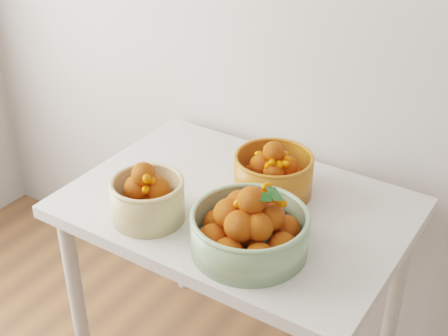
{
  "coord_description": "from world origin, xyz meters",
  "views": [
    {
      "loc": [
        0.36,
        0.28,
        1.8
      ],
      "look_at": [
        -0.44,
        1.51,
        0.92
      ],
      "focal_mm": 50.0,
      "sensor_mm": 36.0,
      "label": 1
    }
  ],
  "objects_px": {
    "bowl_green": "(249,229)",
    "bowl_orange": "(273,173)",
    "bowl_cream": "(148,197)",
    "table": "(237,228)"
  },
  "relations": [
    {
      "from": "bowl_green",
      "to": "bowl_orange",
      "type": "relative_size",
      "value": 1.7
    },
    {
      "from": "bowl_cream",
      "to": "bowl_green",
      "type": "height_order",
      "value": "bowl_green"
    },
    {
      "from": "bowl_cream",
      "to": "bowl_orange",
      "type": "bearing_deg",
      "value": 52.85
    },
    {
      "from": "table",
      "to": "bowl_green",
      "type": "distance_m",
      "value": 0.28
    },
    {
      "from": "bowl_cream",
      "to": "bowl_green",
      "type": "xyz_separation_m",
      "value": [
        0.32,
        0.03,
        0.0
      ]
    },
    {
      "from": "bowl_cream",
      "to": "bowl_orange",
      "type": "distance_m",
      "value": 0.39
    },
    {
      "from": "bowl_green",
      "to": "table",
      "type": "bearing_deg",
      "value": 129.85
    },
    {
      "from": "table",
      "to": "bowl_cream",
      "type": "height_order",
      "value": "bowl_cream"
    },
    {
      "from": "bowl_cream",
      "to": "bowl_green",
      "type": "relative_size",
      "value": 0.59
    },
    {
      "from": "table",
      "to": "bowl_green",
      "type": "xyz_separation_m",
      "value": [
        0.15,
        -0.18,
        0.17
      ]
    }
  ]
}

